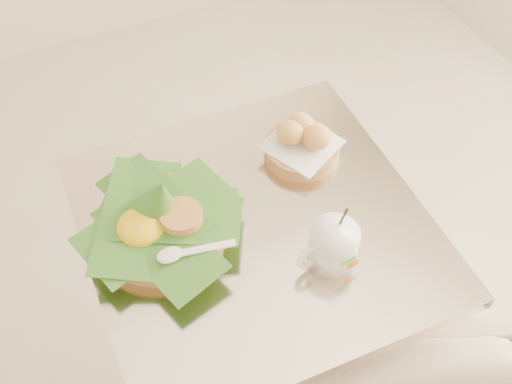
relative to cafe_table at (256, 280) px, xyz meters
name	(u,v)px	position (x,y,z in m)	size (l,w,h in m)	color
cafe_table	(256,280)	(0.00, 0.00, 0.00)	(0.71, 0.71, 0.75)	gray
rice_basket	(159,220)	(-0.19, 0.06, 0.27)	(0.33, 0.33, 0.17)	tan
bread_basket	(302,143)	(0.18, 0.14, 0.26)	(0.20, 0.20, 0.09)	tan
coffee_mug	(332,245)	(0.10, -0.14, 0.27)	(0.14, 0.10, 0.17)	white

